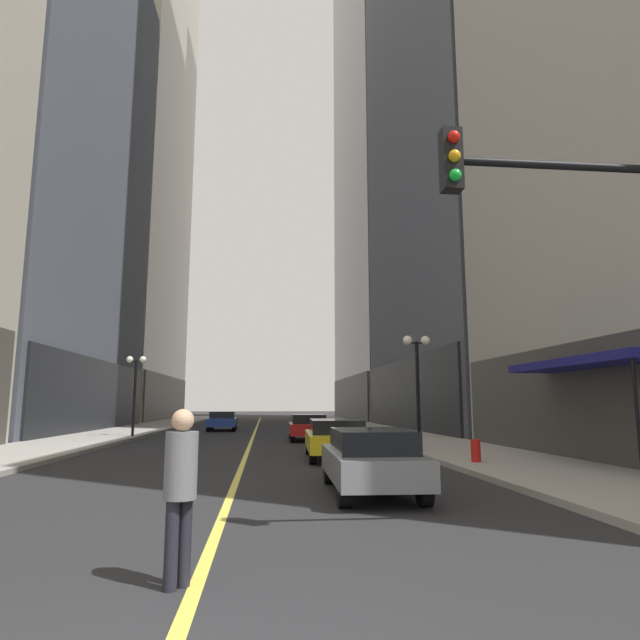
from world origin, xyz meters
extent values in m
plane|color=#262628|center=(0.00, 35.00, 0.00)|extent=(200.00, 200.00, 0.00)
cube|color=#9E9991|center=(-8.25, 35.00, 0.07)|extent=(4.50, 78.00, 0.15)
cube|color=#9E9991|center=(8.25, 35.00, 0.07)|extent=(4.50, 78.00, 0.15)
cube|color=#E5D64C|center=(0.00, 35.00, 0.00)|extent=(0.16, 70.00, 0.01)
cube|color=#4C515B|center=(-17.45, 34.50, 19.88)|extent=(13.89, 24.00, 39.76)
cube|color=black|center=(-10.60, 34.50, 2.39)|extent=(0.50, 22.80, 4.77)
cube|color=#B7AD99|center=(-17.40, 60.00, 41.72)|extent=(13.79, 26.00, 83.44)
cube|color=#403C35|center=(-10.60, 60.00, 2.50)|extent=(0.50, 24.70, 5.00)
cube|color=#3A3935|center=(10.60, 11.00, 1.89)|extent=(0.50, 20.90, 3.79)
cube|color=black|center=(10.60, 34.50, 2.50)|extent=(0.50, 22.80, 5.00)
cube|color=gray|center=(16.29, 60.00, 45.40)|extent=(11.58, 26.00, 90.80)
cube|color=#2C2C2E|center=(10.60, 60.00, 2.50)|extent=(0.50, 24.70, 5.00)
cube|color=navy|center=(9.70, 11.27, 3.00)|extent=(1.60, 6.25, 0.24)
cylinder|color=black|center=(9.00, 8.29, 1.44)|extent=(0.08, 0.08, 2.88)
cube|color=slate|center=(2.88, 8.20, 0.59)|extent=(1.82, 4.24, 0.55)
cube|color=black|center=(2.87, 7.99, 1.07)|extent=(1.57, 2.39, 0.50)
cylinder|color=black|center=(2.18, 9.69, 0.32)|extent=(0.24, 0.65, 0.64)
cylinder|color=black|center=(3.65, 9.65, 0.32)|extent=(0.24, 0.65, 0.64)
cylinder|color=black|center=(2.10, 6.75, 0.32)|extent=(0.24, 0.65, 0.64)
cylinder|color=black|center=(3.58, 6.71, 0.32)|extent=(0.24, 0.65, 0.64)
cube|color=yellow|center=(3.07, 15.40, 0.59)|extent=(2.11, 4.82, 0.55)
cube|color=black|center=(3.06, 15.17, 1.07)|extent=(1.79, 2.73, 0.50)
cylinder|color=black|center=(2.30, 17.10, 0.32)|extent=(0.25, 0.65, 0.64)
cylinder|color=black|center=(3.97, 17.03, 0.32)|extent=(0.25, 0.65, 0.64)
cylinder|color=black|center=(2.16, 13.78, 0.32)|extent=(0.25, 0.65, 0.64)
cylinder|color=black|center=(3.83, 13.71, 0.32)|extent=(0.25, 0.65, 0.64)
cube|color=#B21919|center=(2.85, 24.66, 0.59)|extent=(1.96, 4.28, 0.55)
cube|color=black|center=(2.85, 24.45, 1.07)|extent=(1.70, 2.41, 0.50)
cylinder|color=black|center=(2.06, 26.17, 0.32)|extent=(0.23, 0.64, 0.64)
cylinder|color=black|center=(3.70, 26.13, 0.32)|extent=(0.23, 0.64, 0.64)
cylinder|color=black|center=(2.00, 23.19, 0.32)|extent=(0.23, 0.64, 0.64)
cylinder|color=black|center=(3.64, 23.16, 0.32)|extent=(0.23, 0.64, 0.64)
cube|color=navy|center=(-2.31, 35.49, 0.59)|extent=(1.99, 4.63, 0.55)
cube|color=black|center=(-2.31, 35.72, 1.07)|extent=(1.73, 2.60, 0.50)
cylinder|color=black|center=(-1.45, 33.90, 0.32)|extent=(0.23, 0.64, 0.64)
cylinder|color=black|center=(-3.12, 33.87, 0.32)|extent=(0.23, 0.64, 0.64)
cylinder|color=black|center=(-1.50, 37.12, 0.32)|extent=(0.23, 0.64, 0.64)
cylinder|color=black|center=(-3.17, 37.09, 0.32)|extent=(0.23, 0.64, 0.64)
cylinder|color=black|center=(-0.13, 2.79, 0.43)|extent=(0.14, 0.14, 0.87)
cylinder|color=black|center=(-0.25, 2.68, 0.43)|extent=(0.14, 0.14, 0.87)
cylinder|color=slate|center=(-0.19, 2.74, 1.21)|extent=(0.48, 0.48, 0.69)
sphere|color=tan|center=(-0.19, 2.74, 1.67)|extent=(0.24, 0.24, 0.24)
cylinder|color=black|center=(4.80, 3.68, 5.20)|extent=(3.20, 0.12, 0.12)
cube|color=black|center=(3.20, 3.68, 5.20)|extent=(0.28, 0.24, 0.90)
sphere|color=red|center=(3.20, 3.54, 5.48)|extent=(0.17, 0.17, 0.17)
sphere|color=orange|center=(3.20, 3.54, 5.20)|extent=(0.17, 0.17, 0.17)
sphere|color=green|center=(3.20, 3.54, 4.92)|extent=(0.17, 0.17, 0.17)
cylinder|color=black|center=(-6.40, 26.97, 2.10)|extent=(0.14, 0.14, 4.20)
cylinder|color=black|center=(-6.40, 26.97, 4.15)|extent=(0.80, 0.06, 0.06)
sphere|color=white|center=(-6.75, 26.97, 4.25)|extent=(0.36, 0.36, 0.36)
sphere|color=white|center=(-6.05, 26.97, 4.25)|extent=(0.36, 0.36, 0.36)
cylinder|color=black|center=(6.40, 16.76, 2.10)|extent=(0.14, 0.14, 4.20)
cylinder|color=black|center=(6.40, 16.76, 4.15)|extent=(0.80, 0.06, 0.06)
sphere|color=white|center=(6.05, 16.76, 4.25)|extent=(0.36, 0.36, 0.36)
sphere|color=white|center=(6.75, 16.76, 4.25)|extent=(0.36, 0.36, 0.36)
cylinder|color=red|center=(6.90, 12.57, 0.40)|extent=(0.28, 0.28, 0.80)
camera|label=1|loc=(0.68, -3.12, 1.84)|focal=30.03mm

